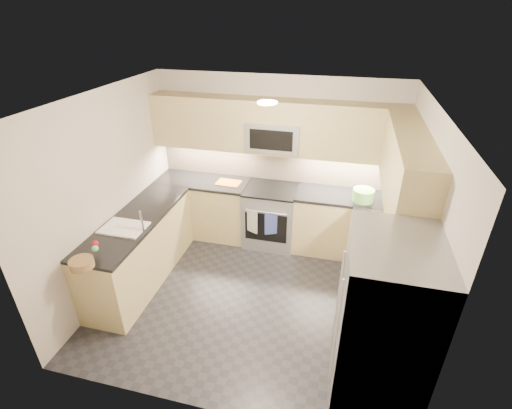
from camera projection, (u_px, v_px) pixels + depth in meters
The scene contains 36 objects.
floor at pixel (250, 294), 4.83m from camera, with size 3.60×3.20×0.00m, color black.
ceiling at pixel (247, 100), 3.64m from camera, with size 3.60×3.20×0.02m, color beige.
wall_back at pixel (276, 160), 5.60m from camera, with size 3.60×0.02×2.50m, color #BBB0A3.
wall_front at pixel (195, 310), 2.87m from camera, with size 3.60×0.02×2.50m, color #BBB0A3.
wall_left at pixel (109, 194), 4.61m from camera, with size 0.02×3.20×2.50m, color #BBB0A3.
wall_right at pixel (416, 231), 3.85m from camera, with size 0.02×3.20×2.50m, color #BBB0A3.
base_cab_back_left at pixel (204, 208), 5.95m from camera, with size 1.42×0.60×0.90m, color tan.
base_cab_back_right at pixel (343, 225), 5.49m from camera, with size 1.42×0.60×0.90m, color tan.
base_cab_right at pixel (374, 278), 4.42m from camera, with size 0.60×1.70×0.90m, color tan.
base_cab_peninsula at pixel (140, 250), 4.93m from camera, with size 0.60×2.00×0.90m, color tan.
countertop_back_left at pixel (202, 181), 5.73m from camera, with size 1.42×0.63×0.04m, color black.
countertop_back_right at pixel (346, 197), 5.27m from camera, with size 1.42×0.63×0.04m, color black.
countertop_right at pixel (380, 246), 4.20m from camera, with size 0.63×1.70×0.04m, color black.
countertop_peninsula at pixel (135, 220), 4.71m from camera, with size 0.63×2.00×0.04m, color black.
upper_cab_back at pixel (274, 127), 5.17m from camera, with size 3.60×0.35×0.75m, color tan.
upper_cab_right at pixel (406, 169), 3.85m from camera, with size 0.35×1.95×0.75m, color tan.
backsplash_back at pixel (276, 164), 5.62m from camera, with size 3.60×0.01×0.51m, color tan.
backsplash_right at pixel (409, 215), 4.26m from camera, with size 0.01×2.30×0.51m, color tan.
gas_range at pixel (270, 216), 5.70m from camera, with size 0.76×0.65×0.91m, color #9B9EA3.
range_cooktop at pixel (271, 190), 5.48m from camera, with size 0.76×0.65×0.03m, color black.
oven_door_glass at pixel (266, 228), 5.42m from camera, with size 0.62×0.02×0.45m, color black.
oven_handle at pixel (266, 212), 5.27m from camera, with size 0.02×0.02×0.60m, color #B2B5BA.
microwave at pixel (274, 136), 5.21m from camera, with size 0.76×0.40×0.40m, color #A7AAAF.
microwave_door at pixel (271, 140), 5.04m from camera, with size 0.60×0.01×0.28m, color black.
refrigerator at pixel (380, 333), 3.11m from camera, with size 0.70×0.90×1.80m, color gray.
fridge_handle_left at pixel (335, 337), 3.01m from camera, with size 0.02×0.02×1.20m, color #B2B5BA.
fridge_handle_right at pixel (337, 306), 3.32m from camera, with size 0.02×0.02×1.20m, color #B2B5BA.
sink_basin at pixel (125, 233), 4.51m from camera, with size 0.52×0.38×0.16m, color white.
faucet at pixel (142, 221), 4.36m from camera, with size 0.03×0.03×0.28m, color silver.
utensil_bowl at pixel (363, 195), 5.08m from camera, with size 0.29×0.29×0.17m, color #5AA245.
cutting_board at pixel (229, 183), 5.62m from camera, with size 0.36×0.25×0.01m, color orange.
fruit_basket at pixel (82, 263), 3.81m from camera, with size 0.24×0.24×0.09m, color olive.
fruit_apple at pixel (95, 244), 4.00m from camera, with size 0.07×0.07×0.07m, color #A21218.
fruit_pear at pixel (95, 248), 3.92m from camera, with size 0.07×0.07×0.07m, color #52C15F.
dish_towel_check at pixel (252, 222), 5.38m from camera, with size 0.19×0.02×0.36m, color silver.
dish_towel_blue at pixel (271, 224), 5.32m from camera, with size 0.18×0.02×0.34m, color navy.
Camera 1 is at (0.97, -3.56, 3.33)m, focal length 26.00 mm.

